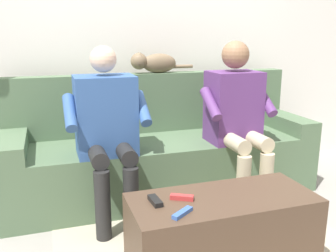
# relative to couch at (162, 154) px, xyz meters

# --- Properties ---
(ground_plane) EXTENTS (8.00, 8.00, 0.00)m
(ground_plane) POSITION_rel_couch_xyz_m (0.00, 0.72, -0.31)
(ground_plane) COLOR gray
(back_wall) EXTENTS (4.73, 0.06, 2.77)m
(back_wall) POSITION_rel_couch_xyz_m (0.00, -0.49, 1.07)
(back_wall) COLOR silver
(back_wall) RESTS_ON ground
(couch) EXTENTS (2.40, 0.72, 0.94)m
(couch) POSITION_rel_couch_xyz_m (0.00, 0.00, 0.00)
(couch) COLOR #516B4C
(couch) RESTS_ON ground
(coffee_table) EXTENTS (1.00, 0.43, 0.42)m
(coffee_table) POSITION_rel_couch_xyz_m (0.00, 1.10, -0.11)
(coffee_table) COLOR #4C3828
(coffee_table) RESTS_ON ground
(person_left_seated) EXTENTS (0.52, 0.55, 1.21)m
(person_left_seated) POSITION_rel_couch_xyz_m (-0.48, 0.32, 0.37)
(person_left_seated) COLOR #5B3370
(person_left_seated) RESTS_ON ground
(person_right_seated) EXTENTS (0.55, 0.54, 1.18)m
(person_right_seated) POSITION_rel_couch_xyz_m (0.48, 0.32, 0.36)
(person_right_seated) COLOR #335693
(person_right_seated) RESTS_ON ground
(cat_on_backrest) EXTENTS (0.53, 0.13, 0.17)m
(cat_on_backrest) POSITION_rel_couch_xyz_m (-0.00, -0.24, 0.71)
(cat_on_backrest) COLOR #756047
(cat_on_backrest) RESTS_ON couch
(remote_black) EXTENTS (0.05, 0.13, 0.03)m
(remote_black) POSITION_rel_couch_xyz_m (0.37, 1.05, 0.11)
(remote_black) COLOR black
(remote_black) RESTS_ON coffee_table
(remote_red) EXTENTS (0.12, 0.09, 0.03)m
(remote_red) POSITION_rel_couch_xyz_m (0.22, 1.06, 0.11)
(remote_red) COLOR #B73333
(remote_red) RESTS_ON coffee_table
(remote_blue) EXTENTS (0.13, 0.10, 0.02)m
(remote_blue) POSITION_rel_couch_xyz_m (0.28, 1.22, 0.11)
(remote_blue) COLOR #3860B7
(remote_blue) RESTS_ON coffee_table
(floor_rug) EXTENTS (1.77, 1.51, 0.01)m
(floor_rug) POSITION_rel_couch_xyz_m (0.00, 0.96, -0.31)
(floor_rug) COLOR #B7AD93
(floor_rug) RESTS_ON ground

